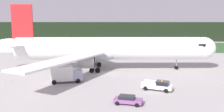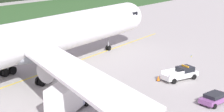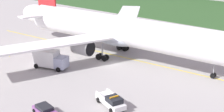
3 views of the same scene
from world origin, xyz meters
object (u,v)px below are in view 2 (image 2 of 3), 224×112
Objects in this scene: catering_truck at (67,97)px; ops_pickup_truck at (181,73)px; apron_cone at (158,78)px; airliner at (37,39)px; staff_car at (215,98)px.

ops_pickup_truck is at bearing -15.35° from catering_truck.
catering_truck is 9.03× the size of apron_cone.
catering_truck is at bearing 164.65° from ops_pickup_truck.
ops_pickup_truck is (10.39, -17.75, -4.44)m from airliner.
airliner is at bearing 100.70° from staff_car.
catering_truck is at bearing 135.30° from staff_car.
airliner is 8.44× the size of catering_truck.
airliner is 12.53× the size of staff_car.
airliner is at bearing 117.23° from apron_cone.
catering_truck is at bearing 170.21° from apron_cone.
apron_cone is (15.52, -2.68, -1.42)m from catering_truck.
airliner is 18.14m from apron_cone.
catering_truck is 1.48× the size of staff_car.
catering_truck is (-17.93, 4.92, 0.88)m from ops_pickup_truck.
airliner is 76.25× the size of apron_cone.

